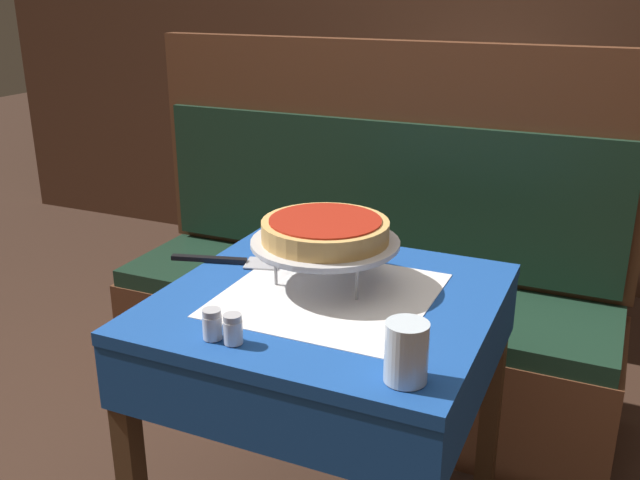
# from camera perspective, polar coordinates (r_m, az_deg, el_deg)

# --- Properties ---
(dining_table_front) EXTENTS (0.75, 0.75, 0.73)m
(dining_table_front) POSITION_cam_1_polar(r_m,az_deg,el_deg) (1.70, 0.69, -7.78)
(dining_table_front) COLOR #194799
(dining_table_front) RESTS_ON ground_plane
(dining_table_rear) EXTENTS (0.68, 0.68, 0.74)m
(dining_table_rear) POSITION_cam_1_polar(r_m,az_deg,el_deg) (3.20, 11.31, 5.31)
(dining_table_rear) COLOR beige
(dining_table_rear) RESTS_ON ground_plane
(booth_bench) EXTENTS (1.71, 0.49, 1.23)m
(booth_bench) POSITION_cam_1_polar(r_m,az_deg,el_deg) (2.50, 3.39, -5.32)
(booth_bench) COLOR brown
(booth_bench) RESTS_ON ground_plane
(back_wall_panel) EXTENTS (6.00, 0.04, 2.40)m
(back_wall_panel) POSITION_cam_1_polar(r_m,az_deg,el_deg) (3.51, 14.88, 15.87)
(back_wall_panel) COLOR #4C2D1E
(back_wall_panel) RESTS_ON ground_plane
(pizza_pan_stand) EXTENTS (0.35, 0.35, 0.11)m
(pizza_pan_stand) POSITION_cam_1_polar(r_m,az_deg,el_deg) (1.67, 0.42, -0.34)
(pizza_pan_stand) COLOR #ADADB2
(pizza_pan_stand) RESTS_ON dining_table_front
(deep_dish_pizza) EXTENTS (0.30, 0.30, 0.05)m
(deep_dish_pizza) POSITION_cam_1_polar(r_m,az_deg,el_deg) (1.66, 0.42, 0.82)
(deep_dish_pizza) COLOR tan
(deep_dish_pizza) RESTS_ON pizza_pan_stand
(pizza_server) EXTENTS (0.29, 0.12, 0.01)m
(pizza_server) POSITION_cam_1_polar(r_m,az_deg,el_deg) (1.85, -7.30, -1.65)
(pizza_server) COLOR #BCBCC1
(pizza_server) RESTS_ON dining_table_front
(water_glass_near) EXTENTS (0.08, 0.08, 0.11)m
(water_glass_near) POSITION_cam_1_polar(r_m,az_deg,el_deg) (1.30, 6.92, -8.88)
(water_glass_near) COLOR silver
(water_glass_near) RESTS_ON dining_table_front
(salt_shaker) EXTENTS (0.04, 0.04, 0.06)m
(salt_shaker) POSITION_cam_1_polar(r_m,az_deg,el_deg) (1.46, -8.62, -6.67)
(salt_shaker) COLOR silver
(salt_shaker) RESTS_ON dining_table_front
(pepper_shaker) EXTENTS (0.04, 0.04, 0.06)m
(pepper_shaker) POSITION_cam_1_polar(r_m,az_deg,el_deg) (1.44, -6.98, -7.08)
(pepper_shaker) COLOR silver
(pepper_shaker) RESTS_ON dining_table_front
(condiment_caddy) EXTENTS (0.13, 0.13, 0.16)m
(condiment_caddy) POSITION_cam_1_polar(r_m,az_deg,el_deg) (3.21, 11.03, 8.27)
(condiment_caddy) COLOR black
(condiment_caddy) RESTS_ON dining_table_rear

